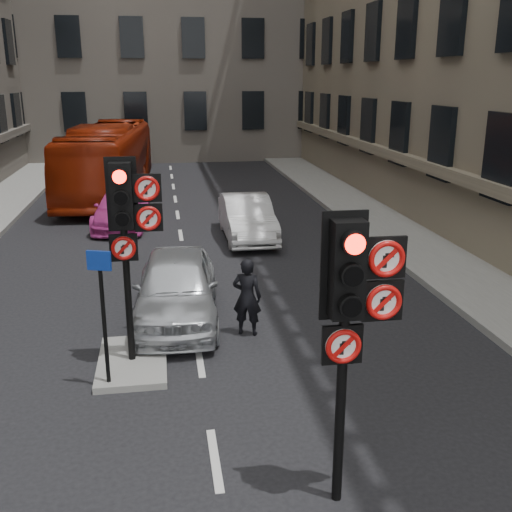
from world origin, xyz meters
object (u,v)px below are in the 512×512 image
object	(u,v)px
signal_far	(128,217)
motorcyclist	(247,297)
car_pink	(122,209)
motorcycle	(161,280)
car_white	(247,218)
info_sign	(102,299)
signal_near	(353,301)
bus_red	(108,160)
car_silver	(176,287)

from	to	relation	value
signal_far	motorcyclist	distance (m)	3.04
motorcyclist	signal_far	bearing A→B (deg)	44.38
car_pink	motorcycle	distance (m)	7.43
motorcyclist	car_white	bearing A→B (deg)	-79.13
car_white	motorcycle	distance (m)	5.67
motorcycle	info_sign	size ratio (longest dim) A/B	0.68
signal_far	car_pink	size ratio (longest dim) A/B	0.86
motorcyclist	motorcycle	bearing A→B (deg)	-34.60
car_pink	motorcyclist	size ratio (longest dim) A/B	2.64
signal_near	bus_red	size ratio (longest dim) A/B	0.33
motorcycle	motorcyclist	distance (m)	2.85
bus_red	car_silver	bearing A→B (deg)	-75.63
bus_red	info_sign	bearing A→B (deg)	-81.23
info_sign	motorcyclist	bearing A→B (deg)	54.23
motorcycle	car_pink	bearing A→B (deg)	93.24
car_white	info_sign	size ratio (longest dim) A/B	1.82
motorcycle	motorcyclist	size ratio (longest dim) A/B	0.97
signal_far	motorcycle	xyz separation A→B (m)	(0.46, 3.29, -2.24)
car_silver	car_white	distance (m)	6.70
car_silver	bus_red	bearing A→B (deg)	103.28
signal_far	car_silver	size ratio (longest dim) A/B	0.84
car_silver	motorcycle	bearing A→B (deg)	107.89
car_white	bus_red	distance (m)	9.37
bus_red	motorcyclist	world-z (taller)	bus_red
motorcycle	motorcyclist	bearing A→B (deg)	-60.33
car_pink	motorcyclist	bearing A→B (deg)	-69.24
car_pink	motorcycle	xyz separation A→B (m)	(1.27, -7.31, -0.14)
signal_far	car_pink	distance (m)	10.84
motorcyclist	car_pink	bearing A→B (deg)	-53.82
car_silver	signal_far	bearing A→B (deg)	-107.59
car_silver	bus_red	world-z (taller)	bus_red
signal_far	car_silver	world-z (taller)	signal_far
signal_far	car_silver	xyz separation A→B (m)	(0.78, 2.01, -1.98)
car_white	motorcyclist	size ratio (longest dim) A/B	2.62
signal_near	car_pink	xyz separation A→B (m)	(-3.41, 14.60, -1.98)
car_white	car_pink	xyz separation A→B (m)	(-4.00, 2.34, -0.08)
car_silver	motorcycle	xyz separation A→B (m)	(-0.32, 1.28, -0.26)
signal_near	car_pink	world-z (taller)	signal_near
signal_near	car_silver	size ratio (longest dim) A/B	0.84
signal_near	car_white	world-z (taller)	signal_near
signal_far	motorcycle	bearing A→B (deg)	82.02
car_silver	car_pink	xyz separation A→B (m)	(-1.59, 8.60, -0.12)
car_white	motorcyclist	world-z (taller)	motorcyclist
car_pink	signal_far	bearing A→B (deg)	-81.94
signal_far	motorcyclist	size ratio (longest dim) A/B	2.26
signal_far	bus_red	distance (m)	16.39
signal_near	bus_red	world-z (taller)	signal_near
motorcyclist	info_sign	xyz separation A→B (m)	(-2.57, -1.82, 0.79)
motorcyclist	info_sign	bearing A→B (deg)	54.41
car_white	motorcyclist	bearing A→B (deg)	-98.29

